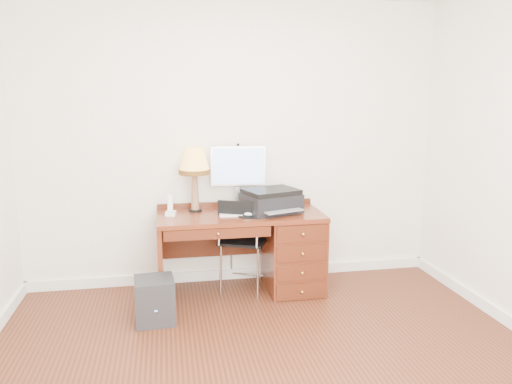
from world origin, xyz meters
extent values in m
plane|color=#3B190D|center=(0.00, 0.00, 0.00)|extent=(4.00, 4.00, 0.00)
plane|color=white|center=(0.00, 1.75, 1.35)|extent=(4.00, 0.00, 4.00)
cube|color=white|center=(0.00, 1.74, 0.05)|extent=(4.00, 0.03, 0.10)
cube|color=maroon|center=(0.00, 1.40, 0.73)|extent=(1.50, 0.65, 0.04)
cube|color=maroon|center=(0.50, 1.40, 0.35)|extent=(0.50, 0.61, 0.71)
cube|color=maroon|center=(-0.73, 1.40, 0.35)|extent=(0.04, 0.61, 0.71)
cube|color=#512010|center=(-0.24, 1.69, 0.46)|extent=(0.96, 0.03, 0.39)
cube|color=#512010|center=(-0.24, 1.09, 0.66)|extent=(0.91, 0.03, 0.09)
sphere|color=#BF8C3F|center=(0.50, 1.06, 0.35)|extent=(0.03, 0.03, 0.03)
cube|color=silver|center=(0.02, 1.61, 0.76)|extent=(0.24, 0.18, 0.02)
cube|color=silver|center=(0.02, 1.66, 0.86)|extent=(0.05, 0.03, 0.19)
cube|color=silver|center=(0.02, 1.64, 1.16)|extent=(0.52, 0.08, 0.37)
cube|color=#4C8CF2|center=(0.02, 1.61, 1.16)|extent=(0.47, 0.04, 0.33)
cube|color=white|center=(-0.01, 1.34, 0.76)|extent=(0.38, 0.13, 0.01)
cylinder|color=black|center=(0.06, 1.28, 0.75)|extent=(0.20, 0.20, 0.01)
ellipsoid|color=white|center=(0.06, 1.28, 0.77)|extent=(0.09, 0.06, 0.03)
cube|color=black|center=(0.29, 1.41, 0.84)|extent=(0.58, 0.51, 0.17)
cube|color=black|center=(0.29, 1.41, 0.94)|extent=(0.55, 0.48, 0.04)
cylinder|color=black|center=(-0.40, 1.56, 0.76)|extent=(0.12, 0.12, 0.02)
cone|color=#906644|center=(-0.40, 1.56, 0.95)|extent=(0.08, 0.08, 0.35)
cone|color=#F4BC4D|center=(-0.40, 1.56, 1.23)|extent=(0.29, 0.29, 0.22)
cylinder|color=#593814|center=(-0.40, 1.56, 1.12)|extent=(0.29, 0.29, 0.04)
cube|color=white|center=(-0.63, 1.44, 0.77)|extent=(0.10, 0.10, 0.04)
cube|color=white|center=(-0.63, 1.44, 0.86)|extent=(0.05, 0.07, 0.15)
cylinder|color=black|center=(0.31, 1.63, 0.80)|extent=(0.08, 0.08, 0.10)
cube|color=black|center=(0.05, 1.50, 0.47)|extent=(0.55, 0.55, 0.03)
cube|color=black|center=(0.05, 1.30, 0.76)|extent=(0.35, 0.17, 0.25)
cylinder|color=silver|center=(-0.13, 1.68, 0.23)|extent=(0.02, 0.02, 0.47)
cylinder|color=silver|center=(0.22, 1.68, 0.23)|extent=(0.02, 0.02, 0.47)
cylinder|color=silver|center=(-0.13, 1.32, 0.23)|extent=(0.02, 0.02, 0.47)
cylinder|color=silver|center=(0.22, 1.32, 0.23)|extent=(0.02, 0.02, 0.47)
cylinder|color=silver|center=(-0.13, 1.30, 0.68)|extent=(0.02, 0.02, 0.42)
cylinder|color=silver|center=(0.22, 1.30, 0.68)|extent=(0.02, 0.02, 0.42)
cube|color=black|center=(-0.78, 0.90, 0.18)|extent=(0.33, 0.33, 0.36)
camera|label=1|loc=(-0.66, -2.98, 1.82)|focal=35.00mm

